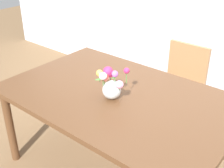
% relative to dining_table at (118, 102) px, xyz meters
% --- Properties ---
extents(ground_plane, '(12.00, 12.00, 0.00)m').
position_rel_dining_table_xyz_m(ground_plane, '(0.00, 0.00, -0.69)').
color(ground_plane, brown).
extents(dining_table, '(1.78, 1.15, 0.76)m').
position_rel_dining_table_xyz_m(dining_table, '(0.00, 0.00, 0.00)').
color(dining_table, brown).
rests_on(dining_table, ground_plane).
extents(chair_far, '(0.42, 0.42, 0.90)m').
position_rel_dining_table_xyz_m(chair_far, '(0.08, 0.92, -0.17)').
color(chair_far, '#9E7047').
rests_on(chair_far, ground_plane).
extents(flower_vase, '(0.24, 0.20, 0.24)m').
position_rel_dining_table_xyz_m(flower_vase, '(-0.00, -0.08, 0.19)').
color(flower_vase, silver).
rests_on(flower_vase, dining_table).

